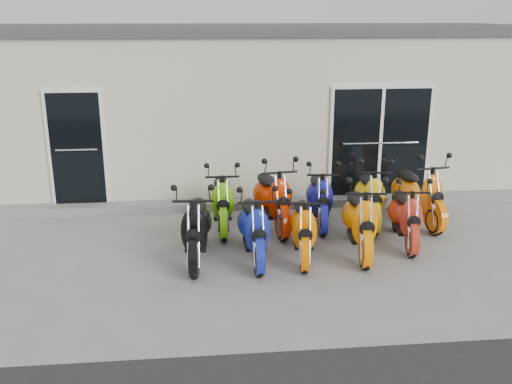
% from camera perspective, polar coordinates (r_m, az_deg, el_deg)
% --- Properties ---
extents(ground, '(80.00, 80.00, 0.00)m').
position_cam_1_polar(ground, '(9.26, 0.37, -5.54)').
color(ground, gray).
rests_on(ground, ground).
extents(building, '(14.00, 6.00, 3.20)m').
position_cam_1_polar(building, '(13.86, -1.92, 9.03)').
color(building, beige).
rests_on(building, ground).
extents(roof_cap, '(14.20, 6.20, 0.16)m').
position_cam_1_polar(roof_cap, '(13.71, -1.99, 16.00)').
color(roof_cap, '#3F3F42').
rests_on(roof_cap, building).
extents(front_step, '(14.00, 0.40, 0.15)m').
position_cam_1_polar(front_step, '(11.11, -0.73, -1.15)').
color(front_step, gray).
rests_on(front_step, ground).
extents(door_left, '(1.07, 0.08, 2.22)m').
position_cam_1_polar(door_left, '(11.14, -17.50, 4.41)').
color(door_left, black).
rests_on(door_left, front_step).
extents(door_right, '(2.02, 0.08, 2.22)m').
position_cam_1_polar(door_right, '(11.45, 12.30, 5.16)').
color(door_right, black).
rests_on(door_right, front_step).
extents(scooter_front_black, '(0.77, 1.86, 1.35)m').
position_cam_1_polar(scooter_front_black, '(8.58, -6.04, -2.69)').
color(scooter_front_black, black).
rests_on(scooter_front_black, ground).
extents(scooter_front_blue, '(0.69, 1.79, 1.31)m').
position_cam_1_polar(scooter_front_blue, '(8.57, -0.23, -2.75)').
color(scooter_front_blue, navy).
rests_on(scooter_front_blue, ground).
extents(scooter_front_orange_a, '(0.85, 1.75, 1.24)m').
position_cam_1_polar(scooter_front_orange_a, '(8.69, 4.82, -2.77)').
color(scooter_front_orange_a, '#E66600').
rests_on(scooter_front_orange_a, ground).
extents(scooter_front_orange_b, '(0.88, 1.92, 1.37)m').
position_cam_1_polar(scooter_front_orange_b, '(8.96, 10.38, -1.95)').
color(scooter_front_orange_b, orange).
rests_on(scooter_front_orange_b, ground).
extents(scooter_front_red, '(0.82, 1.73, 1.23)m').
position_cam_1_polar(scooter_front_red, '(9.49, 14.74, -1.57)').
color(scooter_front_red, '#B02A1A').
rests_on(scooter_front_red, ground).
extents(scooter_back_green, '(0.66, 1.77, 1.30)m').
position_cam_1_polar(scooter_back_green, '(9.85, -3.43, -0.09)').
color(scooter_back_green, '#58B107').
rests_on(scooter_back_green, ground).
extents(scooter_back_red, '(0.95, 1.96, 1.39)m').
position_cam_1_polar(scooter_back_red, '(9.85, 1.64, 0.20)').
color(scooter_back_red, red).
rests_on(scooter_back_red, ground).
extents(scooter_back_blue, '(0.79, 1.78, 1.28)m').
position_cam_1_polar(scooter_back_blue, '(10.09, 6.39, 0.15)').
color(scooter_back_blue, navy).
rests_on(scooter_back_blue, ground).
extents(scooter_back_yellow, '(0.86, 1.83, 1.30)m').
position_cam_1_polar(scooter_back_yellow, '(10.29, 11.34, 0.34)').
color(scooter_back_yellow, yellow).
rests_on(scooter_back_yellow, ground).
extents(scooter_back_extra, '(0.95, 1.96, 1.39)m').
position_cam_1_polar(scooter_back_extra, '(10.50, 15.89, 0.61)').
color(scooter_back_extra, orange).
rests_on(scooter_back_extra, ground).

